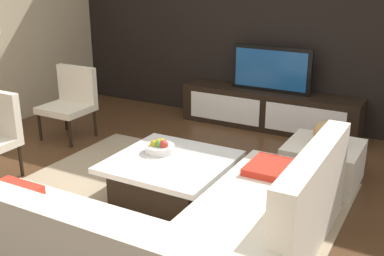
# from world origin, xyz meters

# --- Properties ---
(ground_plane) EXTENTS (14.00, 14.00, 0.00)m
(ground_plane) POSITION_xyz_m (0.00, 0.00, 0.00)
(ground_plane) COLOR #4C301C
(feature_wall_back) EXTENTS (6.40, 0.12, 2.80)m
(feature_wall_back) POSITION_xyz_m (0.00, 2.70, 1.40)
(feature_wall_back) COLOR black
(feature_wall_back) RESTS_ON ground
(area_rug) EXTENTS (3.02, 2.44, 0.01)m
(area_rug) POSITION_xyz_m (-0.10, 0.00, 0.01)
(area_rug) COLOR tan
(area_rug) RESTS_ON ground
(media_console) EXTENTS (2.34, 0.45, 0.50)m
(media_console) POSITION_xyz_m (0.00, 2.40, 0.25)
(media_console) COLOR black
(media_console) RESTS_ON ground
(television) EXTENTS (1.05, 0.06, 0.58)m
(television) POSITION_xyz_m (0.00, 2.40, 0.79)
(television) COLOR black
(television) RESTS_ON media_console
(sectional_couch) EXTENTS (2.28, 2.35, 0.81)m
(sectional_couch) POSITION_xyz_m (0.50, -0.86, 0.28)
(sectional_couch) COLOR beige
(sectional_couch) RESTS_ON ground
(coffee_table) EXTENTS (1.04, 1.04, 0.38)m
(coffee_table) POSITION_xyz_m (-0.10, 0.10, 0.20)
(coffee_table) COLOR black
(coffee_table) RESTS_ON ground
(ottoman) EXTENTS (0.70, 0.70, 0.40)m
(ottoman) POSITION_xyz_m (1.04, 1.10, 0.20)
(ottoman) COLOR beige
(ottoman) RESTS_ON ground
(fruit_bowl) EXTENTS (0.28, 0.28, 0.13)m
(fruit_bowl) POSITION_xyz_m (-0.28, 0.20, 0.43)
(fruit_bowl) COLOR silver
(fruit_bowl) RESTS_ON coffee_table
(accent_chair_far) EXTENTS (0.57, 0.53, 0.87)m
(accent_chair_far) POSITION_xyz_m (-2.05, 0.93, 0.49)
(accent_chair_far) COLOR black
(accent_chair_far) RESTS_ON ground
(decorative_ball) EXTENTS (0.24, 0.24, 0.24)m
(decorative_ball) POSITION_xyz_m (1.04, 1.10, 0.52)
(decorative_ball) COLOR #AD8451
(decorative_ball) RESTS_ON ottoman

